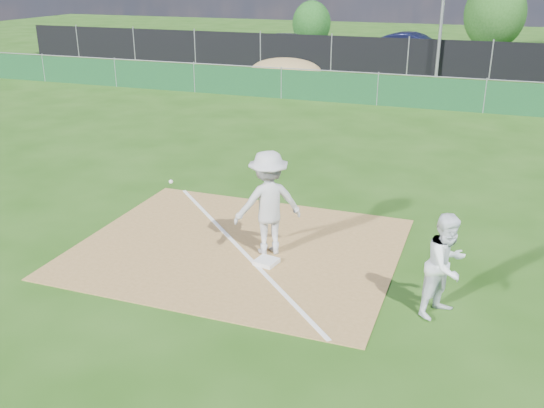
{
  "coord_description": "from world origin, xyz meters",
  "views": [
    {
      "loc": [
        4.24,
        -8.72,
        5.01
      ],
      "look_at": [
        0.69,
        1.0,
        1.0
      ],
      "focal_mm": 40.0,
      "sensor_mm": 36.0,
      "label": 1
    }
  ],
  "objects": [
    {
      "name": "ground",
      "position": [
        0.0,
        10.0,
        0.0
      ],
      "size": [
        90.0,
        90.0,
        0.0
      ],
      "primitive_type": "plane",
      "color": "#1E470F",
      "rests_on": "ground"
    },
    {
      "name": "infield_dirt",
      "position": [
        0.0,
        1.0,
        0.01
      ],
      "size": [
        6.0,
        5.0,
        0.02
      ],
      "primitive_type": "cube",
      "color": "olive",
      "rests_on": "ground"
    },
    {
      "name": "foul_line",
      "position": [
        0.0,
        1.0,
        0.03
      ],
      "size": [
        5.01,
        5.01,
        0.01
      ],
      "primitive_type": "cube",
      "rotation": [
        0.0,
        0.0,
        0.79
      ],
      "color": "white",
      "rests_on": "infield_dirt"
    },
    {
      "name": "green_fence",
      "position": [
        0.0,
        15.0,
        0.6
      ],
      "size": [
        44.0,
        0.05,
        1.2
      ],
      "primitive_type": "cube",
      "color": "#103D1D",
      "rests_on": "ground"
    },
    {
      "name": "dirt_mound",
      "position": [
        -5.0,
        18.5,
        0.58
      ],
      "size": [
        3.38,
        2.6,
        1.17
      ],
      "primitive_type": "ellipsoid",
      "color": "olive",
      "rests_on": "ground"
    },
    {
      "name": "black_fence",
      "position": [
        0.0,
        23.0,
        0.9
      ],
      "size": [
        46.0,
        0.04,
        1.8
      ],
      "primitive_type": "cube",
      "color": "black",
      "rests_on": "ground"
    },
    {
      "name": "parking_lot",
      "position": [
        0.0,
        28.0,
        0.01
      ],
      "size": [
        46.0,
        9.0,
        0.01
      ],
      "primitive_type": "cube",
      "color": "black",
      "rests_on": "ground"
    },
    {
      "name": "first_base",
      "position": [
        0.76,
        0.52,
        0.06
      ],
      "size": [
        0.44,
        0.44,
        0.08
      ],
      "primitive_type": "cube",
      "rotation": [
        0.0,
        0.0,
        -0.19
      ],
      "color": "silver",
      "rests_on": "infield_dirt"
    },
    {
      "name": "play_at_first",
      "position": [
        0.62,
        0.99,
        1.01
      ],
      "size": [
        2.65,
        1.35,
        1.98
      ],
      "color": "silver",
      "rests_on": "infield_dirt"
    },
    {
      "name": "runner",
      "position": [
        3.91,
        -0.11,
        0.83
      ],
      "size": [
        0.96,
        1.02,
        1.67
      ],
      "primitive_type": "imported",
      "rotation": [
        0.0,
        0.0,
        1.02
      ],
      "color": "white",
      "rests_on": "ground"
    },
    {
      "name": "car_left",
      "position": [
        -7.53,
        27.01,
        0.78
      ],
      "size": [
        4.83,
        2.88,
        1.54
      ],
      "primitive_type": "imported",
      "rotation": [
        0.0,
        0.0,
        1.82
      ],
      "color": "#95989C",
      "rests_on": "parking_lot"
    },
    {
      "name": "car_mid",
      "position": [
        -0.35,
        27.6,
        0.83
      ],
      "size": [
        5.16,
        2.44,
        1.63
      ],
      "primitive_type": "imported",
      "rotation": [
        0.0,
        0.0,
        1.42
      ],
      "color": "black",
      "rests_on": "parking_lot"
    },
    {
      "name": "car_right",
      "position": [
        5.01,
        26.94,
        0.66
      ],
      "size": [
        4.53,
        1.96,
        1.3
      ],
      "primitive_type": "imported",
      "rotation": [
        0.0,
        0.0,
        1.6
      ],
      "color": "black",
      "rests_on": "parking_lot"
    },
    {
      "name": "tree_left",
      "position": [
        -7.9,
        32.42,
        1.59
      ],
      "size": [
        2.61,
        2.61,
        3.09
      ],
      "color": "#382316",
      "rests_on": "ground"
    },
    {
      "name": "tree_mid",
      "position": [
        3.78,
        34.23,
        2.35
      ],
      "size": [
        3.85,
        3.85,
        4.57
      ],
      "color": "#382316",
      "rests_on": "ground"
    }
  ]
}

